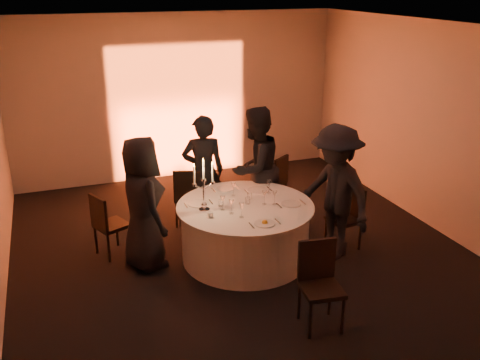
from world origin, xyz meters
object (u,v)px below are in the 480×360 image
object	(u,v)px
guest_back_right	(255,168)
guest_right	(335,192)
chair_back_right	(276,179)
guest_left	(143,203)
guest_back_left	(203,172)
chair_front	(319,279)
chair_back_left	(188,194)
chair_right	(348,214)
candelabra	(204,193)
banquet_table	(245,232)
coffee_cup	(210,215)
chair_left	(106,222)

from	to	relation	value
guest_back_right	guest_right	xyz separation A→B (m)	(0.64, -1.22, -0.01)
chair_back_right	guest_left	distance (m)	2.66
guest_left	guest_back_left	size ratio (longest dim) A/B	1.02
chair_front	guest_left	distance (m)	2.46
chair_back_left	chair_front	bearing A→B (deg)	121.11
chair_right	candelabra	xyz separation A→B (m)	(-2.00, 0.20, 0.52)
guest_back_right	guest_right	bearing A→B (deg)	88.66
chair_back_left	guest_back_right	size ratio (longest dim) A/B	0.50
chair_back_left	chair_front	size ratio (longest dim) A/B	0.96
chair_front	candelabra	bearing A→B (deg)	122.97
chair_back_left	guest_back_right	world-z (taller)	guest_back_right
banquet_table	chair_back_right	distance (m)	1.80
guest_back_left	coffee_cup	world-z (taller)	guest_back_left
chair_back_right	guest_back_left	bearing A→B (deg)	-23.17
chair_left	candelabra	distance (m)	1.44
chair_front	guest_back_right	xyz separation A→B (m)	(0.27, 2.53, 0.38)
chair_back_left	guest_back_left	size ratio (longest dim) A/B	0.53
guest_back_right	banquet_table	bearing A→B (deg)	32.21
chair_left	guest_back_right	bearing A→B (deg)	-108.53
guest_left	candelabra	size ratio (longest dim) A/B	2.47
chair_left	coffee_cup	xyz separation A→B (m)	(1.18, -0.89, 0.30)
guest_back_left	guest_right	size ratio (longest dim) A/B	0.94
guest_left	guest_back_right	size ratio (longest dim) A/B	0.95
banquet_table	candelabra	xyz separation A→B (m)	(-0.55, 0.02, 0.63)
chair_right	guest_left	xyz separation A→B (m)	(-2.73, 0.46, 0.37)
chair_back_left	chair_front	xyz separation A→B (m)	(0.68, -2.87, 0.03)
guest_right	chair_left	bearing A→B (deg)	-125.19
guest_back_left	guest_right	world-z (taller)	guest_right
guest_back_left	chair_back_right	bearing A→B (deg)	-158.35
chair_right	guest_back_left	distance (m)	2.19
guest_back_left	chair_back_left	bearing A→B (deg)	-5.91
chair_front	guest_right	distance (m)	1.63
banquet_table	chair_left	xyz separation A→B (m)	(-1.71, 0.70, 0.11)
guest_left	candelabra	distance (m)	0.79
chair_back_left	coffee_cup	size ratio (longest dim) A/B	8.30
chair_left	guest_back_right	world-z (taller)	guest_back_right
chair_back_left	chair_left	bearing A→B (deg)	41.43
chair_left	chair_back_right	world-z (taller)	chair_left
chair_back_left	guest_back_left	distance (m)	0.42
guest_back_right	guest_right	distance (m)	1.38
chair_left	chair_right	xyz separation A→B (m)	(3.16, -0.88, 0.00)
guest_right	coffee_cup	bearing A→B (deg)	-109.79
chair_left	guest_left	world-z (taller)	guest_left
chair_back_left	guest_right	distance (m)	2.27
guest_back_right	candelabra	size ratio (longest dim) A/B	2.60
guest_left	chair_back_left	bearing A→B (deg)	-52.99
chair_back_right	banquet_table	bearing A→B (deg)	18.89
chair_back_right	chair_front	world-z (taller)	chair_front
banquet_table	chair_front	distance (m)	1.65
chair_left	guest_left	size ratio (longest dim) A/B	0.51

